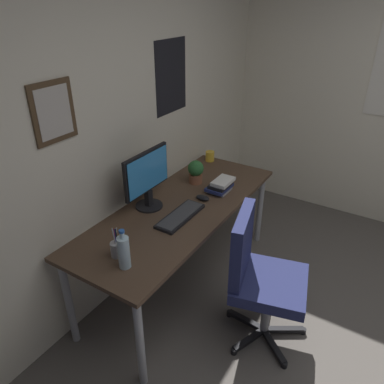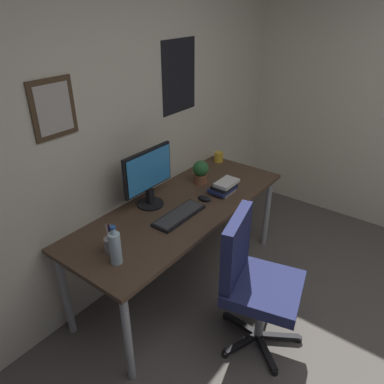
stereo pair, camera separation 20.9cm
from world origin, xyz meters
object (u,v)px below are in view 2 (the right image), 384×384
office_chair (253,277)px  pen_cup (110,244)px  monitor (148,176)px  coffee_mug_near (219,157)px  book_stack_left (224,187)px  computer_mouse (204,198)px  keyboard (179,215)px  water_bottle (115,248)px  potted_plant (201,171)px

office_chair → pen_cup: size_ratio=4.75×
monitor → coffee_mug_near: 1.00m
office_chair → book_stack_left: bearing=47.2°
computer_mouse → pen_cup: pen_cup is taller
office_chair → coffee_mug_near: size_ratio=7.90×
pen_cup → book_stack_left: pen_cup is taller
office_chair → keyboard: bearing=86.9°
office_chair → coffee_mug_near: 1.41m
water_bottle → pen_cup: water_bottle is taller
computer_mouse → pen_cup: bearing=174.1°
water_bottle → coffee_mug_near: 1.63m
water_bottle → potted_plant: bearing=10.9°
keyboard → coffee_mug_near: (0.98, 0.32, 0.03)m
monitor → water_bottle: monitor is taller
computer_mouse → pen_cup: 0.87m
water_bottle → coffee_mug_near: (1.59, 0.34, -0.06)m
office_chair → keyboard: (0.03, 0.62, 0.21)m
monitor → book_stack_left: (0.49, -0.34, -0.19)m
water_bottle → office_chair: bearing=-46.2°
water_bottle → keyboard: bearing=2.1°
coffee_mug_near → book_stack_left: book_stack_left is taller
potted_plant → pen_cup: pen_cup is taller
monitor → potted_plant: bearing=-9.7°
monitor → book_stack_left: 0.63m
pen_cup → water_bottle: bearing=-114.4°
keyboard → pen_cup: (-0.56, 0.08, 0.04)m
keyboard → water_bottle: 0.62m
keyboard → pen_cup: pen_cup is taller
pen_cup → coffee_mug_near: bearing=8.6°
office_chair → monitor: (0.04, 0.91, 0.44)m
office_chair → coffee_mug_near: bearing=42.9°
office_chair → water_bottle: size_ratio=3.76×
monitor → keyboard: bearing=-90.6°
pen_cup → book_stack_left: (1.06, -0.14, -0.00)m
office_chair → water_bottle: 0.89m
keyboard → book_stack_left: book_stack_left is taller
water_bottle → book_stack_left: size_ratio=1.13×
keyboard → water_bottle: bearing=-177.9°
computer_mouse → water_bottle: (-0.91, -0.02, 0.09)m
coffee_mug_near → pen_cup: (-1.54, -0.23, 0.01)m
keyboard → water_bottle: water_bottle is taller
potted_plant → book_stack_left: bearing=-95.9°
coffee_mug_near → monitor: bearing=-177.9°
water_bottle → computer_mouse: bearing=1.1°
pen_cup → office_chair: bearing=-53.4°
computer_mouse → water_bottle: water_bottle is taller
potted_plant → pen_cup: (-1.08, -0.11, -0.05)m
coffee_mug_near → pen_cup: 1.56m
pen_cup → potted_plant: bearing=5.8°
office_chair → book_stack_left: office_chair is taller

